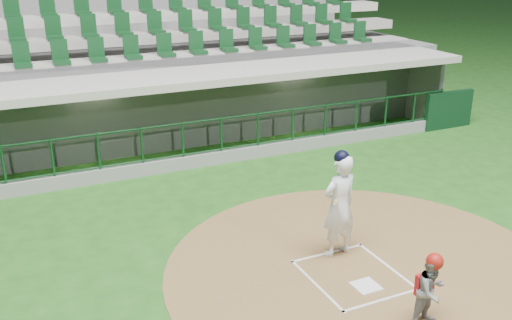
% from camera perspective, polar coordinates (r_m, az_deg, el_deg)
% --- Properties ---
extents(ground, '(120.00, 120.00, 0.00)m').
position_cam_1_polar(ground, '(10.66, 8.73, -10.59)').
color(ground, '#1C4F16').
rests_on(ground, ground).
extents(dirt_circle, '(7.20, 7.20, 0.01)m').
position_cam_1_polar(dirt_circle, '(10.67, 10.70, -10.66)').
color(dirt_circle, brown).
rests_on(dirt_circle, ground).
extents(home_plate, '(0.43, 0.43, 0.02)m').
position_cam_1_polar(home_plate, '(10.16, 10.94, -12.27)').
color(home_plate, white).
rests_on(home_plate, dirt_circle).
extents(batter_box_chalk, '(1.55, 1.80, 0.01)m').
position_cam_1_polar(batter_box_chalk, '(10.44, 9.65, -11.26)').
color(batter_box_chalk, white).
rests_on(batter_box_chalk, ground).
extents(dugout_structure, '(16.40, 3.70, 3.00)m').
position_cam_1_polar(dugout_structure, '(16.86, -5.44, 4.86)').
color(dugout_structure, gray).
rests_on(dugout_structure, ground).
extents(seating_deck, '(17.00, 6.72, 5.15)m').
position_cam_1_polar(seating_deck, '(19.57, -8.95, 8.27)').
color(seating_deck, slate).
rests_on(seating_deck, ground).
extents(batter, '(0.93, 0.93, 2.08)m').
position_cam_1_polar(batter, '(10.59, 8.32, -4.40)').
color(batter, white).
rests_on(batter, dirt_circle).
extents(catcher, '(0.62, 0.52, 1.21)m').
position_cam_1_polar(catcher, '(9.22, 17.10, -12.25)').
color(catcher, gray).
rests_on(catcher, dirt_circle).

